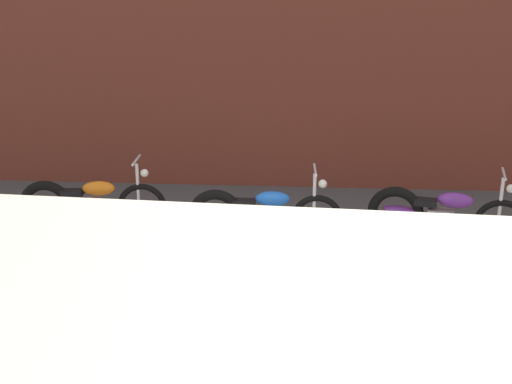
# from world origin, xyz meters

# --- Properties ---
(ground_plane) EXTENTS (80.00, 80.00, 0.00)m
(ground_plane) POSITION_xyz_m (0.00, 0.00, 0.00)
(ground_plane) COLOR #47474C
(sidewalk_slab) EXTENTS (36.00, 3.50, 0.01)m
(sidewalk_slab) POSITION_xyz_m (0.00, 1.75, 0.00)
(sidewalk_slab) COLOR gray
(sidewalk_slab) RESTS_ON ground
(brick_building_wall) EXTENTS (36.00, 0.50, 5.03)m
(brick_building_wall) POSITION_xyz_m (0.00, 5.20, 2.51)
(brick_building_wall) COLOR brown
(brick_building_wall) RESTS_ON ground
(motorcycle_orange) EXTENTS (2.01, 0.58, 1.03)m
(motorcycle_orange) POSITION_xyz_m (-2.50, 2.44, 0.40)
(motorcycle_orange) COLOR black
(motorcycle_orange) RESTS_ON ground
(motorcycle_blue) EXTENTS (2.01, 0.58, 1.03)m
(motorcycle_blue) POSITION_xyz_m (-0.13, 2.16, 0.40)
(motorcycle_blue) COLOR black
(motorcycle_blue) RESTS_ON ground
(motorcycle_purple) EXTENTS (1.97, 0.75, 1.03)m
(motorcycle_purple) POSITION_xyz_m (2.19, 2.35, 0.40)
(motorcycle_purple) COLOR black
(motorcycle_purple) RESTS_ON ground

